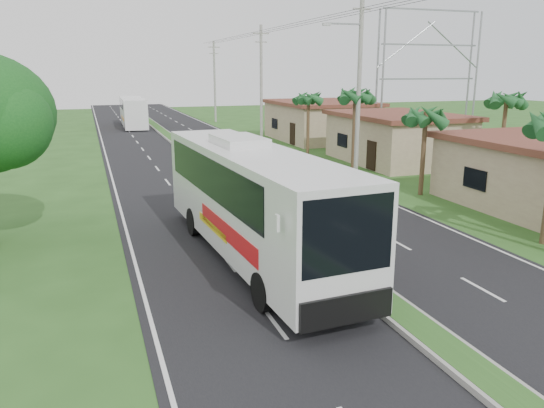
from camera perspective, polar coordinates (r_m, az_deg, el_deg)
name	(u,v)px	position (r m, az deg, el deg)	size (l,w,h in m)	color
ground	(386,305)	(16.33, 12.12, -10.61)	(180.00, 180.00, 0.00)	#2A511D
road_asphalt	(222,179)	(34.19, -5.35, 2.74)	(14.00, 160.00, 0.02)	black
median_strip	(222,177)	(34.17, -5.36, 2.89)	(1.20, 160.00, 0.18)	gray
lane_edge_left	(114,186)	(33.29, -16.62, 1.87)	(0.12, 160.00, 0.01)	silver
lane_edge_right	(318,172)	(36.34, 4.97, 3.41)	(0.12, 160.00, 0.01)	silver
shop_mid	(397,137)	(41.23, 13.26, 6.98)	(7.60, 10.60, 3.67)	tan
shop_far	(320,120)	(53.51, 5.21, 8.95)	(8.60, 11.60, 3.82)	tan
palm_verge_b	(426,116)	(30.16, 16.22, 9.06)	(2.40, 2.40, 5.05)	#473321
palm_verge_c	(355,96)	(35.76, 8.95, 11.39)	(2.40, 2.40, 5.85)	#473321
palm_verge_d	(308,98)	(44.13, 3.95, 11.28)	(2.40, 2.40, 5.25)	#473321
palm_behind_shop	(507,100)	(37.55, 23.92, 10.20)	(2.40, 2.40, 5.65)	#473321
utility_pole_b	(359,79)	(34.69, 9.32, 13.17)	(3.20, 0.28, 12.00)	gray
utility_pole_c	(261,82)	(53.18, -1.17, 13.01)	(1.60, 0.28, 11.00)	gray
utility_pole_d	(215,81)	(72.47, -6.19, 13.05)	(1.60, 0.28, 10.50)	gray
billboard_lattice	(428,70)	(52.04, 16.45, 13.70)	(10.18, 1.18, 12.07)	gray
coach_bus_main	(251,195)	(19.14, -2.26, 1.01)	(3.64, 13.65, 4.37)	silver
coach_bus_far	(133,111)	(68.09, -14.73, 9.70)	(2.85, 12.00, 3.48)	white
motorcyclist	(274,209)	(23.29, 0.26, -0.58)	(1.83, 0.60, 2.30)	black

